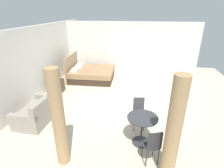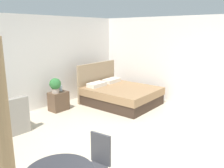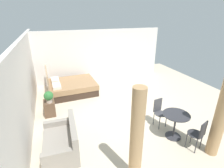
% 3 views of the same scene
% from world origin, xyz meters
% --- Properties ---
extents(ground_plane, '(9.36, 9.57, 0.02)m').
position_xyz_m(ground_plane, '(0.00, 0.00, -0.01)').
color(ground_plane, beige).
extents(wall_back, '(9.36, 0.12, 2.58)m').
position_xyz_m(wall_back, '(0.00, 3.29, 1.29)').
color(wall_back, silver).
rests_on(wall_back, ground).
extents(wall_right, '(0.12, 6.57, 2.58)m').
position_xyz_m(wall_right, '(3.18, 0.00, 1.29)').
color(wall_right, silver).
rests_on(wall_right, ground).
extents(bed, '(1.75, 2.07, 1.18)m').
position_xyz_m(bed, '(1.94, 1.77, 0.29)').
color(bed, '#38281E').
rests_on(bed, ground).
extents(couch, '(1.41, 0.90, 0.81)m').
position_xyz_m(couch, '(-1.55, 2.44, 0.27)').
color(couch, gray).
rests_on(couch, ground).
extents(nightstand, '(0.49, 0.36, 0.53)m').
position_xyz_m(nightstand, '(0.38, 2.70, 0.26)').
color(nightstand, brown).
rests_on(nightstand, ground).
extents(potted_plant, '(0.31, 0.31, 0.41)m').
position_xyz_m(potted_plant, '(0.28, 2.67, 0.75)').
color(potted_plant, tan).
rests_on(potted_plant, nightstand).
extents(vase, '(0.09, 0.09, 0.15)m').
position_xyz_m(vase, '(0.50, 2.74, 0.60)').
color(vase, silver).
rests_on(vase, nightstand).
extents(balcony_table, '(0.74, 0.74, 0.75)m').
position_xyz_m(balcony_table, '(-2.09, -0.61, 0.53)').
color(balcony_table, '#2D2D33').
rests_on(balcony_table, ground).
extents(cafe_chair_near_window, '(0.48, 0.48, 0.88)m').
position_xyz_m(cafe_chair_near_window, '(-2.71, -0.83, 0.53)').
color(cafe_chair_near_window, '#2D2D33').
rests_on(cafe_chair_near_window, ground).
extents(cafe_chair_near_couch, '(0.43, 0.43, 0.89)m').
position_xyz_m(cafe_chair_near_couch, '(-1.42, -0.53, 0.53)').
color(cafe_chair_near_couch, '#3F3F44').
rests_on(cafe_chair_near_couch, ground).
extents(curtain_left, '(0.28, 0.28, 2.17)m').
position_xyz_m(curtain_left, '(-2.93, -1.14, 1.09)').
color(curtain_left, tan).
rests_on(curtain_left, ground).
extents(curtain_right, '(0.26, 0.26, 2.17)m').
position_xyz_m(curtain_right, '(-2.93, 1.08, 1.09)').
color(curtain_right, tan).
rests_on(curtain_right, ground).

